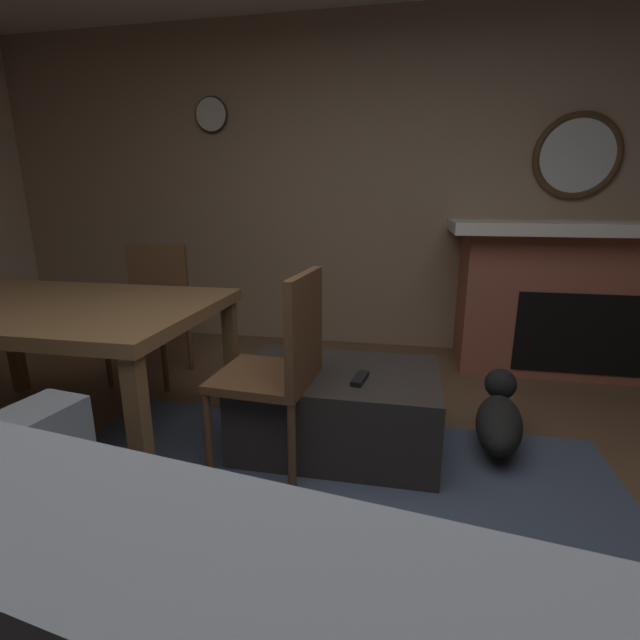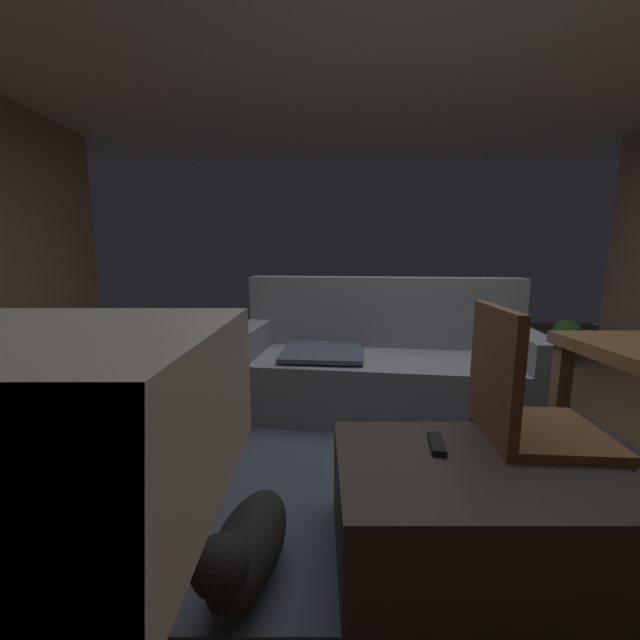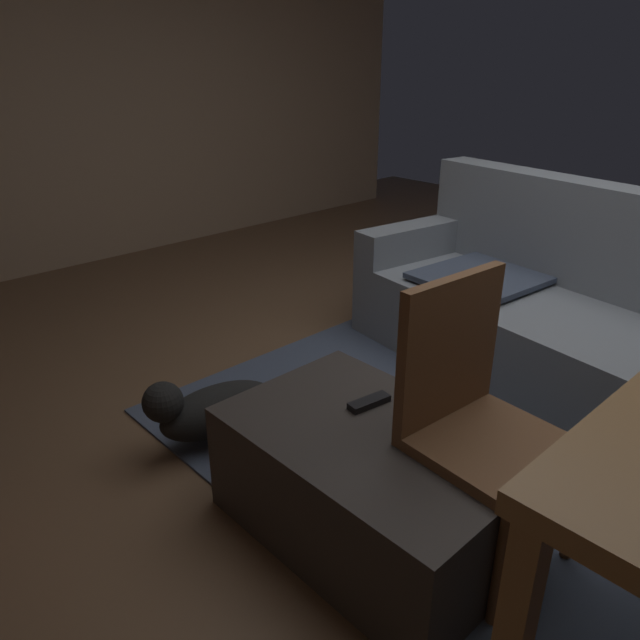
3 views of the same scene
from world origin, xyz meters
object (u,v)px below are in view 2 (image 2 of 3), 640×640
(tv_remote, at_px, (435,444))
(dining_chair_west, at_px, (518,409))
(small_dog, at_px, (245,546))
(ottoman_coffee_table, at_px, (473,514))
(couch, at_px, (379,364))
(potted_plant, at_px, (564,341))

(tv_remote, xyz_separation_m, dining_chair_west, (0.35, 0.09, 0.10))
(tv_remote, xyz_separation_m, small_dog, (-0.68, -0.22, -0.25))
(ottoman_coffee_table, bearing_deg, small_dog, -171.53)
(couch, bearing_deg, potted_plant, 29.05)
(tv_remote, bearing_deg, couch, 98.19)
(tv_remote, relative_size, dining_chair_west, 0.17)
(ottoman_coffee_table, distance_m, dining_chair_west, 0.44)
(ottoman_coffee_table, bearing_deg, tv_remote, 137.63)
(dining_chair_west, relative_size, small_dog, 1.59)
(tv_remote, height_order, potted_plant, potted_plant)
(couch, bearing_deg, ottoman_coffee_table, -85.88)
(potted_plant, relative_size, small_dog, 0.81)
(dining_chair_west, bearing_deg, small_dog, -163.04)
(ottoman_coffee_table, xyz_separation_m, potted_plant, (2.01, 2.69, 0.04))
(tv_remote, relative_size, small_dog, 0.27)
(ottoman_coffee_table, height_order, small_dog, ottoman_coffee_table)
(couch, xyz_separation_m, ottoman_coffee_table, (0.11, -1.51, -0.13))
(tv_remote, bearing_deg, small_dog, -153.29)
(ottoman_coffee_table, relative_size, potted_plant, 2.08)
(dining_chair_west, height_order, small_dog, dining_chair_west)
(potted_plant, xyz_separation_m, small_dog, (-2.81, -2.81, -0.07))
(potted_plant, height_order, small_dog, potted_plant)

